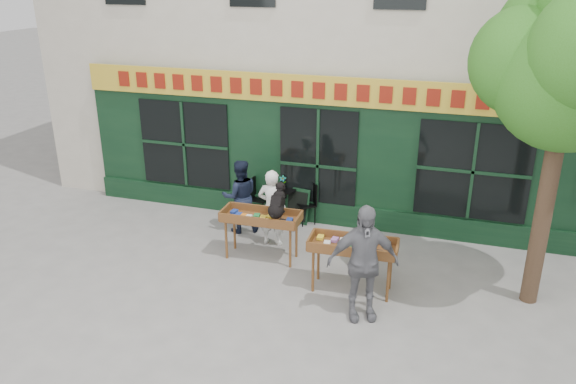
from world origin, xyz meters
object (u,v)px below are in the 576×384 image
at_px(book_cart_center, 261,219).
at_px(book_cart_right, 353,249).
at_px(dog, 277,200).
at_px(man_right, 363,263).
at_px(man_left, 240,196).
at_px(woman, 272,208).
at_px(bistro_table, 283,198).

xyz_separation_m(book_cart_center, book_cart_right, (1.93, -0.67, 0.00)).
height_order(dog, man_right, man_right).
distance_m(book_cart_center, book_cart_right, 2.05).
xyz_separation_m(book_cart_right, man_right, (0.30, -0.75, 0.16)).
relative_size(book_cart_right, man_left, 0.94).
bearing_deg(book_cart_right, book_cart_center, 158.62).
height_order(dog, woman, woman).
bearing_deg(book_cart_center, bistro_table, 93.57).
bearing_deg(man_right, woman, 114.92).
bearing_deg(book_cart_center, woman, 88.72).
distance_m(woman, bistro_table, 1.22).
xyz_separation_m(bistro_table, man_left, (-0.70, -0.79, 0.26)).
bearing_deg(man_left, book_cart_center, 100.66).
bearing_deg(man_right, book_cart_right, 89.56).
distance_m(dog, woman, 0.92).
distance_m(man_right, bistro_table, 4.06).
distance_m(book_cart_right, man_left, 3.27).
height_order(book_cart_center, man_left, man_left).
bearing_deg(dog, book_cart_center, 170.59).
relative_size(woman, bistro_table, 2.12).
distance_m(woman, book_cart_right, 2.34).
relative_size(book_cart_right, bistro_table, 2.00).
bearing_deg(man_right, bistro_table, 104.05).
relative_size(book_cart_center, woman, 0.94).
distance_m(woman, man_left, 0.94).
height_order(bistro_table, man_left, man_left).
relative_size(book_cart_center, man_left, 0.94).
distance_m(book_cart_center, dog, 0.59).
height_order(man_right, bistro_table, man_right).
bearing_deg(man_left, dog, 109.10).
relative_size(book_cart_center, dog, 2.52).
xyz_separation_m(dog, man_left, (-1.21, 1.09, -0.48)).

